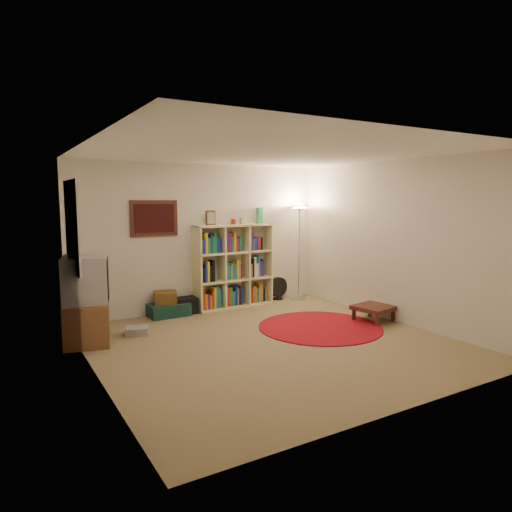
{
  "coord_description": "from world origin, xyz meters",
  "views": [
    {
      "loc": [
        -3.17,
        -4.95,
        1.9
      ],
      "look_at": [
        0.1,
        0.6,
        1.1
      ],
      "focal_mm": 32.0,
      "sensor_mm": 36.0,
      "label": 1
    }
  ],
  "objects_px": {
    "bookshelf": "(231,267)",
    "suitcase": "(168,310)",
    "floor_fan": "(278,288)",
    "tv_stand": "(87,301)",
    "floor_lamp": "(299,221)",
    "side_table": "(374,308)"
  },
  "relations": [
    {
      "from": "tv_stand",
      "to": "side_table",
      "type": "relative_size",
      "value": 1.85
    },
    {
      "from": "bookshelf",
      "to": "floor_fan",
      "type": "bearing_deg",
      "value": -1.21
    },
    {
      "from": "floor_fan",
      "to": "side_table",
      "type": "relative_size",
      "value": 0.69
    },
    {
      "from": "bookshelf",
      "to": "tv_stand",
      "type": "relative_size",
      "value": 1.51
    },
    {
      "from": "floor_lamp",
      "to": "side_table",
      "type": "relative_size",
      "value": 2.87
    },
    {
      "from": "floor_lamp",
      "to": "side_table",
      "type": "height_order",
      "value": "floor_lamp"
    },
    {
      "from": "floor_lamp",
      "to": "side_table",
      "type": "distance_m",
      "value": 2.26
    },
    {
      "from": "bookshelf",
      "to": "suitcase",
      "type": "xyz_separation_m",
      "value": [
        -1.21,
        -0.08,
        -0.6
      ]
    },
    {
      "from": "tv_stand",
      "to": "suitcase",
      "type": "relative_size",
      "value": 1.77
    },
    {
      "from": "floor_lamp",
      "to": "suitcase",
      "type": "relative_size",
      "value": 2.75
    },
    {
      "from": "floor_lamp",
      "to": "tv_stand",
      "type": "relative_size",
      "value": 1.55
    },
    {
      "from": "floor_lamp",
      "to": "floor_fan",
      "type": "height_order",
      "value": "floor_lamp"
    },
    {
      "from": "floor_lamp",
      "to": "suitcase",
      "type": "height_order",
      "value": "floor_lamp"
    },
    {
      "from": "floor_lamp",
      "to": "tv_stand",
      "type": "distance_m",
      "value": 4.13
    },
    {
      "from": "bookshelf",
      "to": "suitcase",
      "type": "distance_m",
      "value": 1.36
    },
    {
      "from": "suitcase",
      "to": "tv_stand",
      "type": "bearing_deg",
      "value": -152.09
    },
    {
      "from": "bookshelf",
      "to": "tv_stand",
      "type": "distance_m",
      "value": 2.76
    },
    {
      "from": "side_table",
      "to": "floor_lamp",
      "type": "bearing_deg",
      "value": 93.36
    },
    {
      "from": "bookshelf",
      "to": "tv_stand",
      "type": "height_order",
      "value": "bookshelf"
    },
    {
      "from": "tv_stand",
      "to": "side_table",
      "type": "distance_m",
      "value": 4.24
    },
    {
      "from": "tv_stand",
      "to": "side_table",
      "type": "height_order",
      "value": "tv_stand"
    },
    {
      "from": "floor_fan",
      "to": "tv_stand",
      "type": "distance_m",
      "value": 3.75
    }
  ]
}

